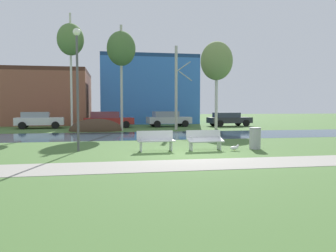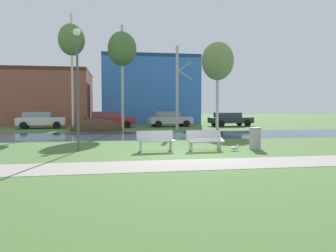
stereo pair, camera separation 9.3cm
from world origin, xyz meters
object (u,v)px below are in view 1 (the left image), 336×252
object	(u,v)px
bench_left	(156,140)
parked_sedan_second_red	(107,119)
parked_wagon_fourth_dark	(229,119)
seagull	(235,148)
parked_van_nearest_white	(39,120)
streetlamp	(77,69)
parked_hatch_third_silver	(168,119)
trash_bin	(255,138)
bench_right	(205,139)

from	to	relation	value
bench_left	parked_sedan_second_red	xyz separation A→B (m)	(-2.21, 16.33, 0.30)
bench_left	parked_wagon_fourth_dark	bearing A→B (deg)	60.31
bench_left	seagull	distance (m)	3.44
parked_van_nearest_white	parked_wagon_fourth_dark	xyz separation A→B (m)	(17.63, 0.34, -0.05)
streetlamp	parked_van_nearest_white	bearing A→B (deg)	107.09
seagull	parked_hatch_third_silver	world-z (taller)	parked_hatch_third_silver
trash_bin	parked_hatch_third_silver	bearing A→B (deg)	93.48
bench_left	parked_hatch_third_silver	distance (m)	17.25
parked_sedan_second_red	bench_right	bearing A→B (deg)	-74.94
trash_bin	streetlamp	size ratio (longest dim) A/B	0.19
parked_wagon_fourth_dark	seagull	bearing A→B (deg)	-109.63
trash_bin	parked_wagon_fourth_dark	world-z (taller)	parked_wagon_fourth_dark
bench_right	seagull	world-z (taller)	bench_right
bench_right	parked_wagon_fourth_dark	bearing A→B (deg)	66.29
bench_right	streetlamp	xyz separation A→B (m)	(-5.46, 0.56, 3.02)
bench_right	parked_hatch_third_silver	bearing A→B (deg)	85.57
bench_left	parked_wagon_fourth_dark	world-z (taller)	parked_wagon_fourth_dark
seagull	parked_sedan_second_red	size ratio (longest dim) A/B	0.10
parked_van_nearest_white	parked_hatch_third_silver	size ratio (longest dim) A/B	0.98
seagull	parked_sedan_second_red	distance (m)	17.72
trash_bin	parked_van_nearest_white	size ratio (longest dim) A/B	0.23
bench_right	parked_sedan_second_red	bearing A→B (deg)	105.06
bench_left	bench_right	size ratio (longest dim) A/B	1.00
bench_left	parked_sedan_second_red	bearing A→B (deg)	97.70
parked_van_nearest_white	seagull	bearing A→B (deg)	-55.57
seagull	parked_wagon_fourth_dark	bearing A→B (deg)	70.37
bench_right	parked_wagon_fourth_dark	size ratio (longest dim) A/B	0.38
streetlamp	parked_sedan_second_red	world-z (taller)	streetlamp
seagull	parked_van_nearest_white	bearing A→B (deg)	124.43
parked_sedan_second_red	streetlamp	bearing A→B (deg)	-93.88
seagull	parked_sedan_second_red	xyz separation A→B (m)	(-5.60, 16.80, 0.64)
bench_left	trash_bin	xyz separation A→B (m)	(4.52, -0.05, 0.03)
parked_hatch_third_silver	parked_van_nearest_white	bearing A→B (deg)	-177.21
seagull	parked_hatch_third_silver	bearing A→B (deg)	89.66
parked_sedan_second_red	seagull	bearing A→B (deg)	-71.57
bench_right	parked_hatch_third_silver	world-z (taller)	parked_hatch_third_silver
parked_hatch_third_silver	parked_wagon_fourth_dark	bearing A→B (deg)	-2.11
bench_right	parked_hatch_third_silver	xyz separation A→B (m)	(1.31, 16.89, 0.30)
parked_sedan_second_red	parked_hatch_third_silver	world-z (taller)	same
bench_right	streetlamp	bearing A→B (deg)	174.15
parked_sedan_second_red	trash_bin	bearing A→B (deg)	-67.66
seagull	parked_van_nearest_white	world-z (taller)	parked_van_nearest_white
trash_bin	seagull	distance (m)	1.26
bench_right	parked_sedan_second_red	world-z (taller)	parked_sedan_second_red
parked_van_nearest_white	parked_hatch_third_silver	bearing A→B (deg)	2.79
bench_right	parked_van_nearest_white	distance (m)	19.31
bench_right	parked_sedan_second_red	distance (m)	16.91
streetlamp	parked_van_nearest_white	xyz separation A→B (m)	(-4.85, 15.77, -2.72)
bench_left	parked_hatch_third_silver	xyz separation A→B (m)	(3.49, 16.89, 0.30)
trash_bin	streetlamp	distance (m)	8.38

